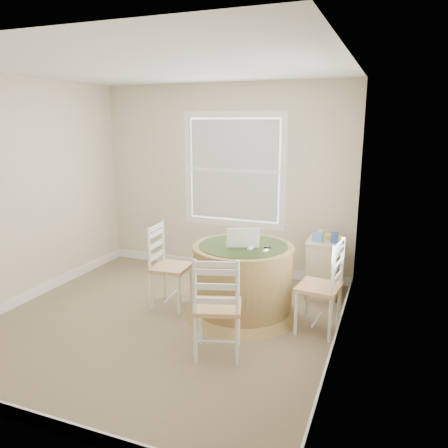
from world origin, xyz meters
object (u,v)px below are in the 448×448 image
at_px(laptop, 243,243).
at_px(corner_chest, 323,267).
at_px(chair_left, 171,267).
at_px(chair_near, 218,306).
at_px(chair_right, 319,287).
at_px(round_table, 243,277).

height_order(laptop, corner_chest, laptop).
distance_m(chair_left, laptop, 0.91).
distance_m(chair_near, laptop, 0.96).
bearing_deg(chair_near, chair_right, -151.49).
distance_m(chair_near, corner_chest, 1.92).
bearing_deg(round_table, chair_right, -4.76).
height_order(round_table, chair_near, chair_near).
relative_size(round_table, chair_near, 1.35).
height_order(chair_near, corner_chest, chair_near).
bearing_deg(chair_left, corner_chest, -62.26).
bearing_deg(chair_right, chair_left, -83.67).
xyz_separation_m(chair_near, laptop, (-0.07, 0.90, 0.35)).
xyz_separation_m(chair_left, chair_near, (0.91, -0.81, 0.00)).
distance_m(laptop, corner_chest, 1.26).
xyz_separation_m(chair_right, laptop, (-0.85, 0.09, 0.35)).
xyz_separation_m(chair_right, corner_chest, (-0.11, 0.99, -0.12)).
height_order(chair_left, chair_near, same).
relative_size(chair_left, chair_right, 1.00).
xyz_separation_m(round_table, laptop, (0.00, -0.02, 0.39)).
height_order(round_table, laptop, laptop).
bearing_deg(laptop, corner_chest, -151.12).
relative_size(round_table, chair_left, 1.35).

